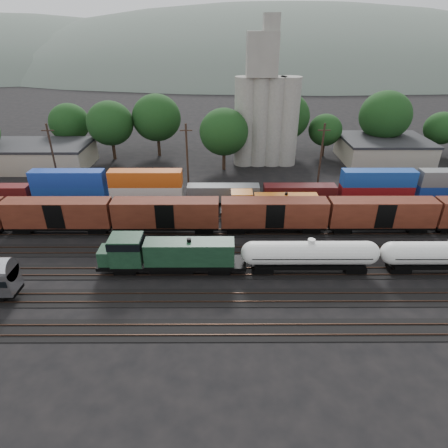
{
  "coord_description": "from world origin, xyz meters",
  "views": [
    {
      "loc": [
        -5.61,
        -42.87,
        26.77
      ],
      "look_at": [
        -5.46,
        2.0,
        3.0
      ],
      "focal_mm": 30.0,
      "sensor_mm": 36.0,
      "label": 1
    }
  ],
  "objects_px": {
    "orange_locomotive": "(268,204)",
    "green_locomotive": "(164,254)",
    "grain_silo": "(266,111)",
    "tank_car_a": "(310,254)"
  },
  "relations": [
    {
      "from": "orange_locomotive",
      "to": "green_locomotive",
      "type": "bearing_deg",
      "value": -133.17
    },
    {
      "from": "grain_silo",
      "to": "orange_locomotive",
      "type": "bearing_deg",
      "value": -94.22
    },
    {
      "from": "tank_car_a",
      "to": "grain_silo",
      "type": "bearing_deg",
      "value": 92.15
    },
    {
      "from": "green_locomotive",
      "to": "grain_silo",
      "type": "relative_size",
      "value": 0.61
    },
    {
      "from": "green_locomotive",
      "to": "grain_silo",
      "type": "xyz_separation_m",
      "value": [
        15.99,
        41.0,
        8.59
      ]
    },
    {
      "from": "green_locomotive",
      "to": "tank_car_a",
      "type": "distance_m",
      "value": 17.53
    },
    {
      "from": "green_locomotive",
      "to": "orange_locomotive",
      "type": "xyz_separation_m",
      "value": [
        14.07,
        15.0,
        -0.33
      ]
    },
    {
      "from": "green_locomotive",
      "to": "orange_locomotive",
      "type": "bearing_deg",
      "value": 46.83
    },
    {
      "from": "green_locomotive",
      "to": "tank_car_a",
      "type": "relative_size",
      "value": 1.07
    },
    {
      "from": "tank_car_a",
      "to": "orange_locomotive",
      "type": "relative_size",
      "value": 1.02
    }
  ]
}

